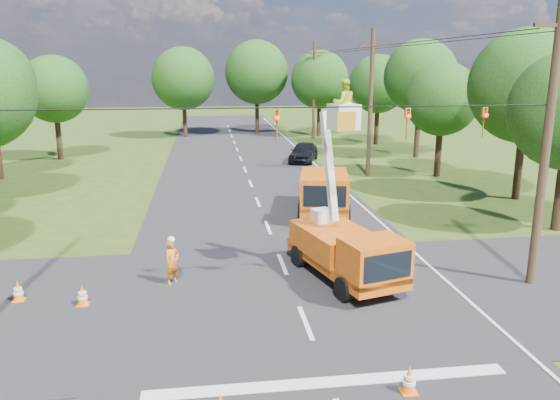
{
  "coord_description": "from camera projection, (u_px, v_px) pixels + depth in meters",
  "views": [
    {
      "loc": [
        -2.78,
        -14.78,
        7.56
      ],
      "look_at": [
        -0.08,
        5.09,
        2.6
      ],
      "focal_mm": 35.0,
      "sensor_mm": 36.0,
      "label": 1
    }
  ],
  "objects": [
    {
      "name": "edge_line",
      "position": [
        334.0,
        182.0,
        36.37
      ],
      "size": [
        0.12,
        90.0,
        0.02
      ],
      "primitive_type": "cube",
      "color": "silver",
      "rests_on": "ground"
    },
    {
      "name": "pole_right_near",
      "position": [
        547.0,
        141.0,
        18.2
      ],
      "size": [
        1.8,
        0.3,
        10.0
      ],
      "color": "#4C3823",
      "rests_on": "ground"
    },
    {
      "name": "pole_right_mid",
      "position": [
        371.0,
        102.0,
        37.44
      ],
      "size": [
        1.8,
        0.3,
        10.0
      ],
      "color": "#4C3823",
      "rests_on": "ground"
    },
    {
      "name": "traffic_cone_1",
      "position": [
        409.0,
        380.0,
        12.85
      ],
      "size": [
        0.38,
        0.38,
        0.71
      ],
      "color": "orange",
      "rests_on": "ground"
    },
    {
      "name": "ground_worker",
      "position": [
        172.0,
        262.0,
        19.22
      ],
      "size": [
        0.69,
        0.7,
        1.63
      ],
      "primitive_type": "imported",
      "rotation": [
        0.0,
        0.0,
        0.8
      ],
      "color": "#FFA015",
      "rests_on": "ground"
    },
    {
      "name": "traffic_cone_2",
      "position": [
        306.0,
        228.0,
        24.78
      ],
      "size": [
        0.38,
        0.38,
        0.71
      ],
      "color": "orange",
      "rests_on": "ground"
    },
    {
      "name": "traffic_cone_3",
      "position": [
        344.0,
        220.0,
        26.03
      ],
      "size": [
        0.38,
        0.38,
        0.71
      ],
      "color": "orange",
      "rests_on": "ground"
    },
    {
      "name": "signal_span",
      "position": [
        366.0,
        120.0,
        17.19
      ],
      "size": [
        18.0,
        0.29,
        1.07
      ],
      "color": "black",
      "rests_on": "ground"
    },
    {
      "name": "traffic_cone_7",
      "position": [
        321.0,
        191.0,
        32.26
      ],
      "size": [
        0.38,
        0.38,
        0.71
      ],
      "color": "orange",
      "rests_on": "ground"
    },
    {
      "name": "second_truck",
      "position": [
        324.0,
        191.0,
        28.29
      ],
      "size": [
        3.55,
        6.65,
        2.37
      ],
      "rotation": [
        0.0,
        0.0,
        -0.21
      ],
      "color": "orange",
      "rests_on": "ground"
    },
    {
      "name": "tree_far_a",
      "position": [
        183.0,
        79.0,
        57.54
      ],
      "size": [
        6.6,
        6.6,
        9.5
      ],
      "color": "#382616",
      "rests_on": "ground"
    },
    {
      "name": "tree_right_c",
      "position": [
        442.0,
        99.0,
        37.04
      ],
      "size": [
        5.0,
        5.0,
        7.83
      ],
      "color": "#382616",
      "rests_on": "ground"
    },
    {
      "name": "tree_right_d",
      "position": [
        421.0,
        76.0,
        44.62
      ],
      "size": [
        6.0,
        6.0,
        9.7
      ],
      "color": "#382616",
      "rests_on": "ground"
    },
    {
      "name": "tree_far_b",
      "position": [
        257.0,
        72.0,
        60.36
      ],
      "size": [
        7.0,
        7.0,
        10.32
      ],
      "color": "#382616",
      "rests_on": "ground"
    },
    {
      "name": "tree_far_c",
      "position": [
        320.0,
        80.0,
        58.5
      ],
      "size": [
        6.2,
        6.2,
        9.18
      ],
      "color": "#382616",
      "rests_on": "ground"
    },
    {
      "name": "distant_car",
      "position": [
        304.0,
        152.0,
        43.83
      ],
      "size": [
        3.34,
        4.98,
        1.58
      ],
      "primitive_type": "imported",
      "rotation": [
        0.0,
        0.0,
        -0.35
      ],
      "color": "black",
      "rests_on": "ground"
    },
    {
      "name": "bucket_truck",
      "position": [
        346.0,
        240.0,
        19.4
      ],
      "size": [
        3.42,
        5.86,
        7.12
      ],
      "rotation": [
        0.0,
        0.0,
        0.27
      ],
      "color": "orange",
      "rests_on": "ground"
    },
    {
      "name": "road_cross",
      "position": [
        295.0,
        297.0,
        18.32
      ],
      "size": [
        56.0,
        10.0,
        0.07
      ],
      "primitive_type": "cube",
      "color": "black",
      "rests_on": "ground"
    },
    {
      "name": "traffic_cone_5",
      "position": [
        18.0,
        291.0,
        17.88
      ],
      "size": [
        0.38,
        0.38,
        0.71
      ],
      "color": "orange",
      "rests_on": "ground"
    },
    {
      "name": "pole_right_far",
      "position": [
        314.0,
        90.0,
        56.68
      ],
      "size": [
        1.8,
        0.3,
        10.0
      ],
      "color": "#4C3823",
      "rests_on": "ground"
    },
    {
      "name": "tree_right_e",
      "position": [
        378.0,
        84.0,
        52.39
      ],
      "size": [
        5.6,
        5.6,
        8.63
      ],
      "color": "#382616",
      "rests_on": "ground"
    },
    {
      "name": "tree_right_b",
      "position": [
        527.0,
        86.0,
        30.28
      ],
      "size": [
        6.4,
        6.4,
        9.65
      ],
      "color": "#382616",
      "rests_on": "ground"
    },
    {
      "name": "road_main",
      "position": [
        251.0,
        184.0,
        35.63
      ],
      "size": [
        12.0,
        100.0,
        0.06
      ],
      "primitive_type": "cube",
      "color": "black",
      "rests_on": "ground"
    },
    {
      "name": "tree_left_f",
      "position": [
        54.0,
        89.0,
        43.88
      ],
      "size": [
        5.4,
        5.4,
        8.4
      ],
      "color": "#382616",
      "rests_on": "ground"
    },
    {
      "name": "traffic_cone_4",
      "position": [
        82.0,
        295.0,
        17.56
      ],
      "size": [
        0.38,
        0.38,
        0.71
      ],
      "color": "orange",
      "rests_on": "ground"
    },
    {
      "name": "stop_bar",
      "position": [
        329.0,
        384.0,
        13.32
      ],
      "size": [
        9.0,
        0.45,
        0.02
      ],
      "primitive_type": "cube",
      "color": "silver",
      "rests_on": "ground"
    },
    {
      "name": "ground",
      "position": [
        251.0,
        184.0,
        35.63
      ],
      "size": [
        140.0,
        140.0,
        0.0
      ],
      "primitive_type": "plane",
      "color": "#2C4916",
      "rests_on": "ground"
    }
  ]
}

